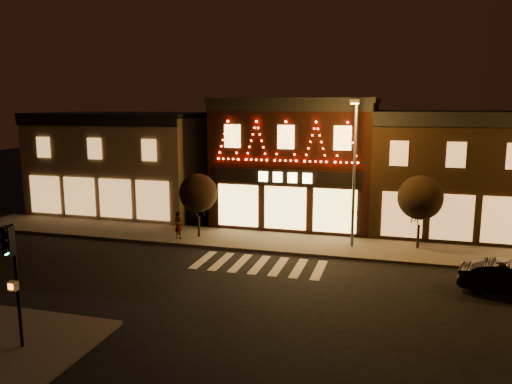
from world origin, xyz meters
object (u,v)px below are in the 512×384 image
at_px(streetlamp_mid, 354,162).
at_px(pedestrian, 178,225).
at_px(traffic_signal_near, 12,262).
at_px(dark_sedan, 511,279).

bearing_deg(streetlamp_mid, pedestrian, -174.16).
bearing_deg(traffic_signal_near, dark_sedan, 31.46).
distance_m(traffic_signal_near, streetlamp_mid, 17.41).
height_order(dark_sedan, pedestrian, pedestrian).
height_order(traffic_signal_near, dark_sedan, traffic_signal_near).
xyz_separation_m(streetlamp_mid, pedestrian, (-9.94, -0.84, -3.93)).
bearing_deg(dark_sedan, pedestrian, 87.46).
distance_m(traffic_signal_near, pedestrian, 13.91).
relative_size(dark_sedan, pedestrian, 2.55).
bearing_deg(dark_sedan, streetlamp_mid, 66.31).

